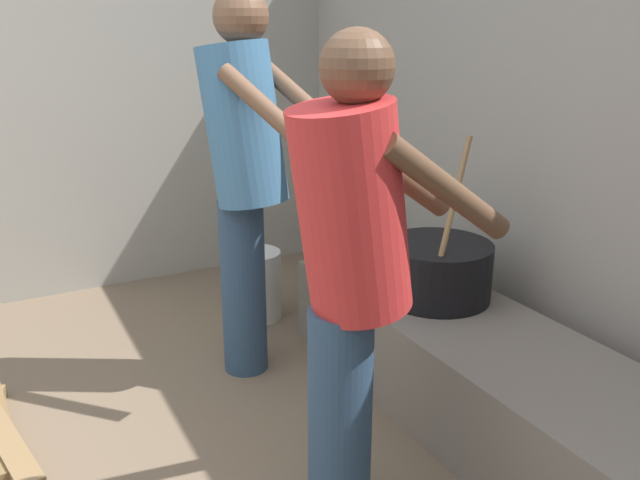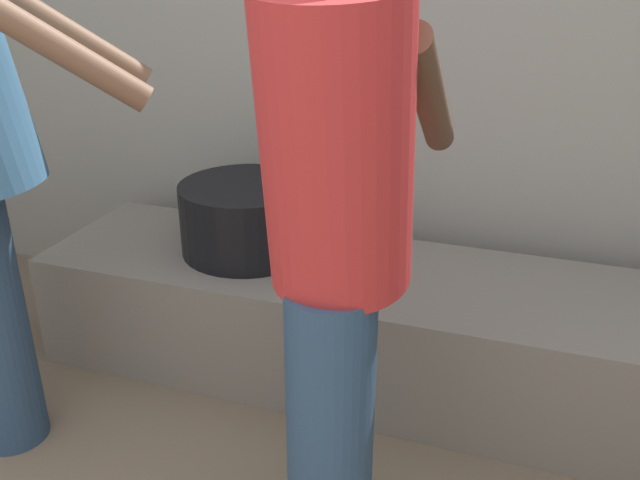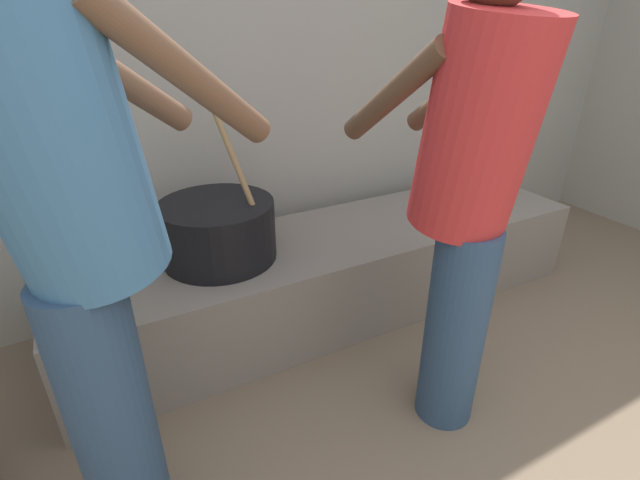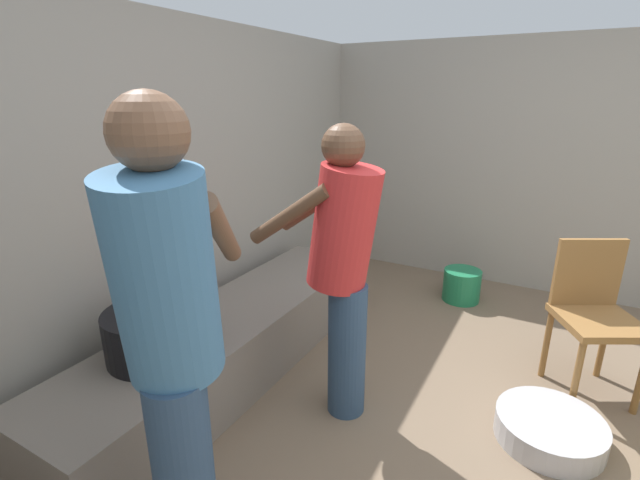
% 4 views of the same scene
% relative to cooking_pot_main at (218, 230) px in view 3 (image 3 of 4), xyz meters
% --- Properties ---
extents(block_enclosure_rear, '(5.02, 0.20, 2.10)m').
position_rel_cooking_pot_main_xyz_m(block_enclosure_rear, '(0.49, 0.49, 0.52)').
color(block_enclosure_rear, '#9E998E').
rests_on(block_enclosure_rear, ground_plane).
extents(hearth_ledge, '(2.46, 0.60, 0.41)m').
position_rel_cooking_pot_main_xyz_m(hearth_ledge, '(0.55, -0.03, -0.33)').
color(hearth_ledge, slate).
rests_on(hearth_ledge, ground_plane).
extents(cooking_pot_main, '(0.46, 0.46, 0.70)m').
position_rel_cooking_pot_main_xyz_m(cooking_pot_main, '(0.00, 0.00, 0.00)').
color(cooking_pot_main, black).
rests_on(cooking_pot_main, hearth_ledge).
extents(cook_in_red_shirt, '(0.34, 0.64, 1.53)m').
position_rel_cooking_pot_main_xyz_m(cook_in_red_shirt, '(0.56, -0.76, 0.34)').
color(cook_in_red_shirt, navy).
rests_on(cook_in_red_shirt, ground_plane).
extents(cook_in_blue_shirt, '(0.75, 0.64, 1.67)m').
position_rel_cooking_pot_main_xyz_m(cook_in_blue_shirt, '(-0.47, -0.67, 0.43)').
color(cook_in_blue_shirt, navy).
rests_on(cook_in_blue_shirt, ground_plane).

